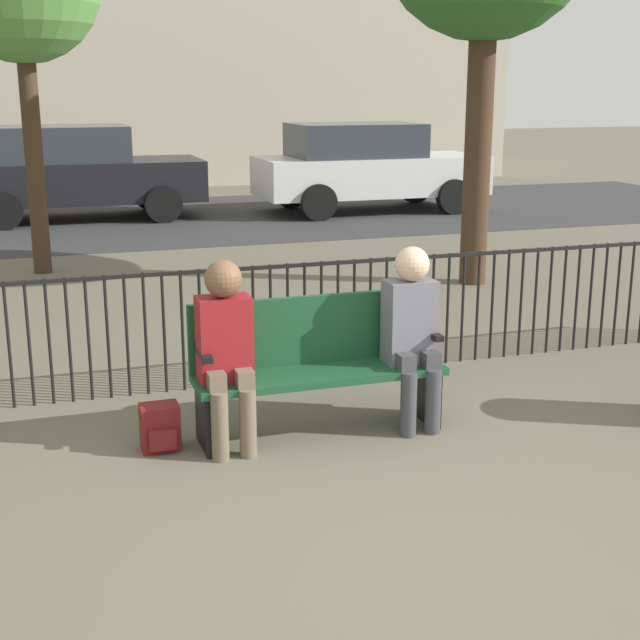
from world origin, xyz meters
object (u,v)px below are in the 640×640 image
Objects in this scene: seated_person_1 at (412,326)px; backpack at (160,428)px; park_bench at (316,361)px; parked_car_0 at (366,166)px; parked_car_2 at (74,171)px; seated_person_0 at (226,344)px.

seated_person_1 reaches higher than backpack.
parked_car_0 is at bearing 67.24° from park_bench.
seated_person_1 is 10.99m from parked_car_2.
seated_person_0 reaches higher than backpack.
park_bench is 10.98m from parked_car_0.
park_bench is at bearing 11.06° from seated_person_0.
parked_car_0 and parked_car_2 have the same top height.
parked_car_0 is at bearing -6.85° from parked_car_2.
park_bench is 1.36× the size of seated_person_0.
seated_person_1 is at bearing -109.38° from parked_car_0.
parked_car_2 reaches higher than backpack.
seated_person_0 is at bearing -115.51° from parked_car_0.
backpack is at bearing 165.09° from seated_person_0.
seated_person_0 is 10.88m from parked_car_2.
seated_person_1 is at bearing -11.05° from park_bench.
park_bench reaches higher than backpack.
seated_person_0 is 0.71m from backpack.
seated_person_0 is at bearing -168.94° from park_bench.
parked_car_2 reaches higher than seated_person_1.
backpack is (-1.07, -0.01, -0.34)m from park_bench.
park_bench is at bearing -84.91° from parked_car_2.
seated_person_0 is at bearing -88.36° from parked_car_2.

